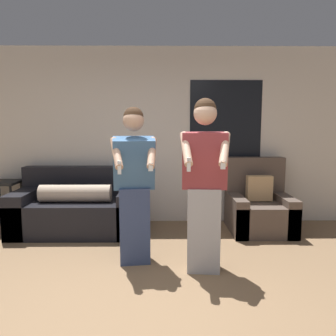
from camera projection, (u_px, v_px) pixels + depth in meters
ground_plane at (131, 320)px, 2.56m from camera, size 14.00×14.00×0.00m
wall_back at (149, 136)px, 5.09m from camera, size 6.38×0.07×2.70m
couch at (79, 209)px, 4.71m from camera, size 1.77×0.92×0.90m
armchair at (259, 208)px, 4.76m from camera, size 0.87×0.86×1.04m
side_table at (4, 190)px, 4.89m from camera, size 0.43×0.44×0.84m
person_left at (134, 186)px, 3.54m from camera, size 0.50×0.55×1.71m
person_right at (204, 185)px, 3.34m from camera, size 0.51×0.49×1.79m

